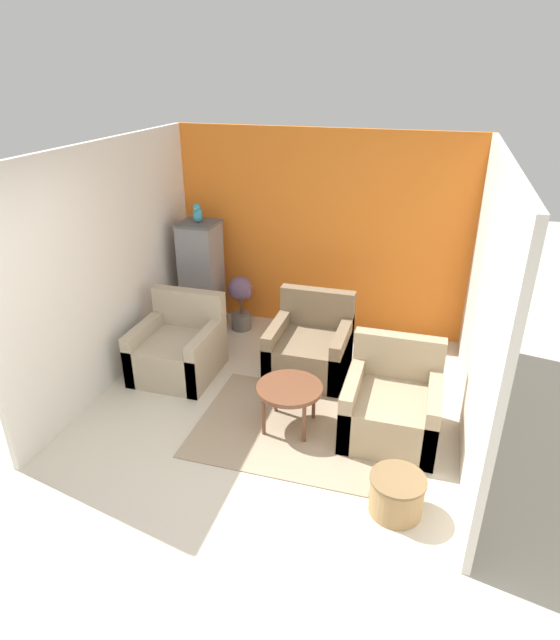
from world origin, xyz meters
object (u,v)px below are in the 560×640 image
at_px(potted_plant, 240,297).
at_px(birdcage, 202,276).
at_px(armchair_middle, 310,349).
at_px(wicker_basket, 397,494).
at_px(parrot, 198,213).
at_px(coffee_table, 289,391).
at_px(armchair_left, 179,350).
at_px(armchair_right, 391,407).

bearing_deg(potted_plant, birdcage, -172.20).
bearing_deg(armchair_middle, wicker_basket, -58.53).
bearing_deg(wicker_basket, parrot, 136.60).
bearing_deg(coffee_table, potted_plant, 122.30).
bearing_deg(birdcage, coffee_table, -47.08).
distance_m(coffee_table, armchair_left, 1.58).
xyz_separation_m(coffee_table, potted_plant, (-1.17, 1.85, 0.04)).
bearing_deg(parrot, wicker_basket, -43.40).
xyz_separation_m(armchair_left, potted_plant, (0.28, 1.23, 0.16)).
bearing_deg(potted_plant, coffee_table, -57.70).
distance_m(coffee_table, wicker_basket, 1.36).
bearing_deg(armchair_left, coffee_table, -23.14).
relative_size(birdcage, potted_plant, 1.95).
bearing_deg(armchair_left, armchair_right, -10.41).
xyz_separation_m(armchair_middle, birdcage, (-1.60, 0.73, 0.42)).
height_order(armchair_right, armchair_middle, same).
bearing_deg(armchair_middle, birdcage, 155.48).
xyz_separation_m(parrot, wicker_basket, (2.73, -2.58, -1.33)).
xyz_separation_m(armchair_left, wicker_basket, (2.52, -1.42, -0.11)).
distance_m(armchair_right, birdcage, 3.07).
bearing_deg(armchair_right, potted_plant, 141.50).
bearing_deg(armchair_right, armchair_middle, 138.51).
xyz_separation_m(coffee_table, birdcage, (-1.66, 1.78, 0.30)).
distance_m(birdcage, potted_plant, 0.56).
height_order(birdcage, potted_plant, birdcage).
relative_size(parrot, potted_plant, 0.32).
distance_m(armchair_middle, parrot, 2.14).
height_order(armchair_right, potted_plant, armchair_right).
bearing_deg(armchair_right, birdcage, 148.23).
bearing_deg(armchair_right, coffee_table, -168.91).
distance_m(birdcage, wicker_basket, 3.80).
bearing_deg(birdcage, parrot, 90.00).
relative_size(coffee_table, wicker_basket, 1.43).
distance_m(armchair_middle, birdcage, 1.81).
bearing_deg(birdcage, wicker_basket, -43.37).
height_order(parrot, potted_plant, parrot).
distance_m(armchair_right, potted_plant, 2.68).
xyz_separation_m(birdcage, potted_plant, (0.49, 0.07, -0.26)).
bearing_deg(armchair_middle, armchair_right, -41.49).
bearing_deg(wicker_basket, armchair_middle, 121.47).
bearing_deg(parrot, potted_plant, 7.58).
xyz_separation_m(coffee_table, armchair_left, (-1.44, 0.62, -0.12)).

